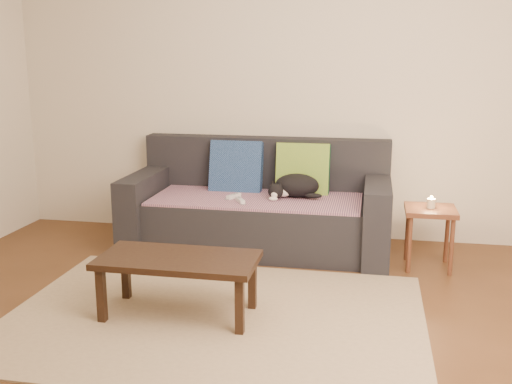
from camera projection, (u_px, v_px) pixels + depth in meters
ground at (208, 329)px, 3.47m from camera, size 4.50×4.50×0.00m
back_wall at (268, 86)px, 5.10m from camera, size 4.50×0.04×2.60m
sofa at (259, 210)px, 4.91m from camera, size 2.10×0.94×0.87m
throw_blanket at (257, 199)px, 4.79m from camera, size 1.66×0.74×0.02m
cushion_navy at (236, 167)px, 5.04m from camera, size 0.44×0.22×0.45m
cushion_green at (303, 170)px, 4.93m from camera, size 0.44×0.18×0.45m
cat at (295, 186)px, 4.79m from camera, size 0.43×0.33×0.19m
wii_remote_a at (240, 200)px, 4.63m from camera, size 0.10×0.15×0.03m
wii_remote_b at (234, 196)px, 4.77m from camera, size 0.10×0.15×0.03m
side_table at (430, 219)px, 4.41m from camera, size 0.37×0.37×0.46m
candle at (431, 203)px, 4.38m from camera, size 0.06×0.06×0.09m
rug at (214, 317)px, 3.61m from camera, size 2.50×1.80×0.01m
coffee_table at (178, 264)px, 3.57m from camera, size 0.95×0.47×0.38m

